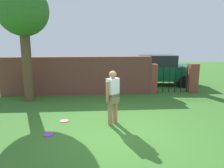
% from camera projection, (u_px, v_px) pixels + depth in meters
% --- Properties ---
extents(ground_plane, '(40.00, 40.00, 0.00)m').
position_uv_depth(ground_plane, '(119.00, 133.00, 5.73)').
color(ground_plane, '#336623').
extents(brick_wall, '(6.96, 0.50, 1.77)m').
position_uv_depth(brick_wall, '(77.00, 76.00, 9.89)').
color(brick_wall, brown).
rests_on(brick_wall, ground).
extents(tree, '(2.02, 2.02, 4.67)m').
position_uv_depth(tree, '(23.00, 13.00, 8.22)').
color(tree, brown).
rests_on(tree, ground).
extents(person, '(0.42, 0.41, 1.62)m').
position_uv_depth(person, '(113.00, 95.00, 6.20)').
color(person, '#9E704C').
rests_on(person, ground).
extents(fence_gate, '(2.47, 0.44, 1.40)m').
position_uv_depth(fence_gate, '(172.00, 78.00, 10.26)').
color(fence_gate, brown).
rests_on(fence_gate, ground).
extents(car, '(4.36, 2.27, 1.72)m').
position_uv_depth(car, '(157.00, 70.00, 12.14)').
color(car, '#0C4C2D').
rests_on(car, ground).
extents(frisbee_red, '(0.27, 0.27, 0.02)m').
position_uv_depth(frisbee_red, '(64.00, 121.00, 6.58)').
color(frisbee_red, red).
rests_on(frisbee_red, ground).
extents(frisbee_purple, '(0.27, 0.27, 0.02)m').
position_uv_depth(frisbee_purple, '(48.00, 135.00, 5.61)').
color(frisbee_purple, purple).
rests_on(frisbee_purple, ground).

